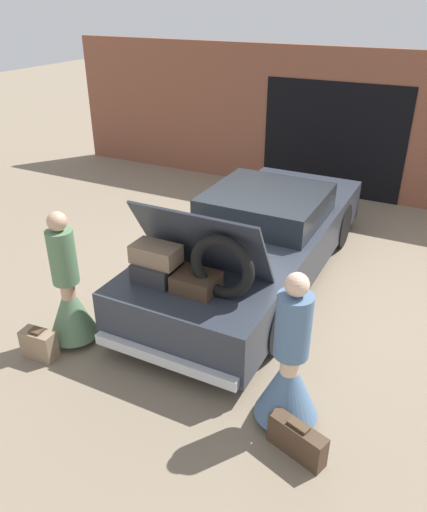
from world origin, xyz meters
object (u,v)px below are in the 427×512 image
at_px(car, 256,241).
at_px(suitcase_beside_left_person, 39,344).
at_px(person_right, 289,372).
at_px(person_left, 69,297).
at_px(suitcase_beside_right_person, 297,440).

distance_m(car, suitcase_beside_left_person, 3.17).
bearing_deg(person_right, person_left, 90.66).
distance_m(suitcase_beside_left_person, suitcase_beside_right_person, 3.01).
bearing_deg(suitcase_beside_left_person, car, 62.39).
distance_m(person_left, suitcase_beside_right_person, 2.94).
relative_size(person_left, suitcase_beside_left_person, 4.06).
bearing_deg(suitcase_beside_right_person, car, 119.41).
xyz_separation_m(person_right, suitcase_beside_right_person, (0.23, -0.35, -0.41)).
xyz_separation_m(car, person_right, (1.33, -2.41, 0.00)).
bearing_deg(person_left, person_right, 95.22).
bearing_deg(person_right, suitcase_beside_right_person, -144.91).
distance_m(person_right, suitcase_beside_left_person, 2.84).
height_order(person_left, suitcase_beside_right_person, person_left).
height_order(car, person_left, car).
relative_size(car, person_left, 3.06).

